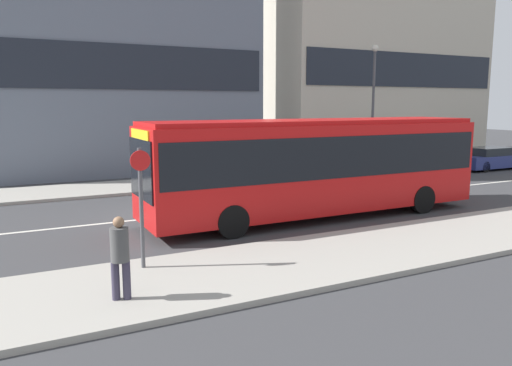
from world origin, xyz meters
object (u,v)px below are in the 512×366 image
Objects in this scene: bus_stop_sign at (141,199)px; city_bus at (316,161)px; parked_car_1 at (490,159)px; parked_car_0 at (425,164)px; street_lamp at (373,95)px; pedestrian_near_stop at (120,253)px.

city_bus is at bearing 24.40° from bus_stop_sign.
parked_car_1 is at bearing 21.17° from bus_stop_sign.
parked_car_0 is at bearing 26.28° from bus_stop_sign.
parked_car_1 is at bearing -14.49° from street_lamp.
parked_car_1 is 1.67× the size of bus_stop_sign.
street_lamp is (-1.84, 2.11, 3.59)m from parked_car_0.
bus_stop_sign is 18.66m from street_lamp.
parked_car_0 is at bearing -48.91° from street_lamp.
parked_car_1 is at bearing 42.44° from pedestrian_near_stop.
pedestrian_near_stop is at bearing -142.83° from street_lamp.
bus_stop_sign is 0.40× the size of street_lamp.
bus_stop_sign is at bearing -157.22° from city_bus.
city_bus is 7.20m from bus_stop_sign.
parked_car_1 is 25.40m from pedestrian_near_stop.
city_bus is 8.74m from pedestrian_near_stop.
street_lamp is (16.03, 12.15, 3.20)m from pedestrian_near_stop.
city_bus is 11.71m from street_lamp.
pedestrian_near_stop is 0.24× the size of street_lamp.
pedestrian_near_stop is at bearing -156.09° from parked_car_1.
city_bus is at bearing 50.44° from pedestrian_near_stop.
city_bus reaches higher than parked_car_0.
parked_car_0 reaches higher than parked_car_1.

